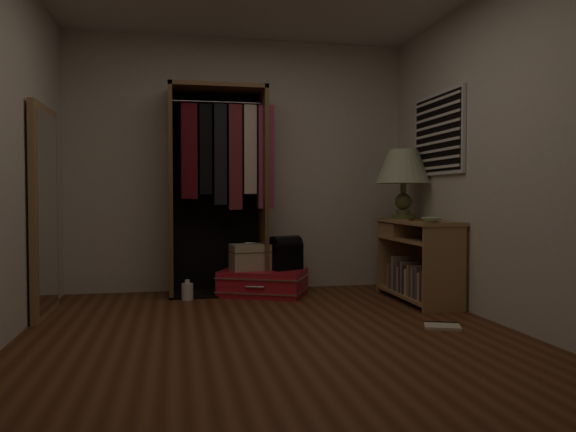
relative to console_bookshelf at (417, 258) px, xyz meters
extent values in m
plane|color=#532C17|center=(-1.54, -1.03, -0.40)|extent=(4.00, 4.00, 0.00)
cube|color=beige|center=(-1.54, 0.97, 0.90)|extent=(3.50, 0.02, 2.60)
cube|color=beige|center=(-1.54, -3.03, 0.90)|extent=(3.50, 0.02, 2.60)
cube|color=beige|center=(0.21, -1.03, 0.90)|extent=(0.02, 4.00, 2.60)
cube|color=silver|center=(0.19, -0.03, 1.15)|extent=(0.03, 0.96, 0.76)
cube|color=black|center=(0.19, -0.03, 1.15)|extent=(0.03, 0.90, 0.70)
cube|color=white|center=(0.17, -0.03, 0.84)|extent=(0.01, 0.88, 0.02)
cube|color=white|center=(0.17, -0.03, 0.92)|extent=(0.01, 0.88, 0.02)
cube|color=white|center=(0.17, -0.03, 1.00)|extent=(0.01, 0.88, 0.02)
cube|color=white|center=(0.17, -0.03, 1.07)|extent=(0.01, 0.88, 0.02)
cube|color=white|center=(0.17, -0.03, 1.15)|extent=(0.01, 0.88, 0.02)
cube|color=white|center=(0.17, -0.03, 1.23)|extent=(0.01, 0.88, 0.02)
cube|color=white|center=(0.17, -0.03, 1.31)|extent=(0.01, 0.88, 0.02)
cube|color=white|center=(0.17, -0.03, 1.38)|extent=(0.01, 0.88, 0.02)
cube|color=white|center=(0.17, -0.03, 1.46)|extent=(0.01, 0.88, 0.02)
cube|color=#A2794E|center=(0.00, -0.56, -0.02)|extent=(0.40, 0.03, 0.75)
cube|color=#A2794E|center=(0.00, 0.51, -0.02)|extent=(0.40, 0.03, 0.75)
cube|color=#A2794E|center=(0.00, -0.03, -0.34)|extent=(0.40, 1.04, 0.03)
cube|color=#A2794E|center=(0.00, -0.03, 0.17)|extent=(0.40, 1.04, 0.03)
cube|color=#A2794E|center=(0.00, -0.03, 0.34)|extent=(0.42, 1.12, 0.03)
cube|color=brown|center=(0.19, -0.03, -0.02)|extent=(0.02, 1.10, 0.75)
cube|color=#A2794E|center=(-0.01, 0.30, 0.25)|extent=(0.36, 0.38, 0.13)
cube|color=gray|center=(-0.06, -0.49, -0.19)|extent=(0.21, 0.05, 0.27)
cube|color=#4C3833|center=(-0.06, -0.44, -0.17)|extent=(0.22, 0.03, 0.31)
cube|color=#B7AD99|center=(-0.08, -0.40, -0.20)|extent=(0.18, 0.04, 0.24)
cube|color=brown|center=(-0.09, -0.35, -0.18)|extent=(0.15, 0.04, 0.29)
cube|color=#3F4C59|center=(-0.06, -0.30, -0.19)|extent=(0.22, 0.03, 0.26)
cube|color=gray|center=(-0.08, -0.26, -0.19)|extent=(0.18, 0.03, 0.27)
cube|color=#59594C|center=(-0.06, -0.22, -0.20)|extent=(0.21, 0.03, 0.26)
cube|color=#B2724C|center=(-0.08, -0.17, -0.19)|extent=(0.18, 0.05, 0.27)
cube|color=beige|center=(-0.07, -0.12, -0.20)|extent=(0.19, 0.04, 0.24)
cube|color=#332D38|center=(-0.06, -0.07, -0.19)|extent=(0.22, 0.04, 0.26)
cube|color=gray|center=(-0.08, -0.03, -0.18)|extent=(0.17, 0.03, 0.29)
cube|color=#4C3833|center=(-0.09, 0.02, -0.20)|extent=(0.15, 0.04, 0.25)
cube|color=#B7AD99|center=(-0.09, 0.06, -0.21)|extent=(0.16, 0.03, 0.23)
cube|color=brown|center=(-0.09, 0.10, -0.19)|extent=(0.16, 0.03, 0.28)
cube|color=#3F4C59|center=(-0.09, 0.14, -0.20)|extent=(0.16, 0.03, 0.25)
cube|color=gray|center=(-0.08, 0.19, -0.16)|extent=(0.18, 0.05, 0.32)
cube|color=#59594C|center=(-0.06, 0.25, -0.21)|extent=(0.21, 0.05, 0.23)
cube|color=#B2724C|center=(-0.08, 0.31, -0.21)|extent=(0.19, 0.04, 0.23)
cube|color=brown|center=(-2.24, 0.71, 0.63)|extent=(0.04, 0.50, 2.05)
cube|color=brown|center=(-1.33, 0.71, 0.63)|extent=(0.04, 0.50, 2.05)
cube|color=brown|center=(-1.79, 0.71, 1.63)|extent=(0.95, 0.50, 0.04)
cube|color=black|center=(-1.79, 0.95, 0.63)|extent=(0.95, 0.02, 2.05)
cube|color=black|center=(-1.79, 0.71, -0.39)|extent=(0.95, 0.50, 0.02)
cylinder|color=silver|center=(-1.79, 0.71, 1.50)|extent=(0.87, 0.02, 0.02)
cube|color=#590F19|center=(-2.07, 0.69, 1.01)|extent=(0.16, 0.11, 0.92)
cube|color=black|center=(-1.91, 0.69, 1.03)|extent=(0.12, 0.12, 0.88)
cube|color=black|center=(-1.77, 0.69, 0.98)|extent=(0.12, 0.16, 0.98)
cube|color=maroon|center=(-1.62, 0.69, 0.96)|extent=(0.13, 0.15, 1.03)
cube|color=beige|center=(-1.47, 0.69, 1.03)|extent=(0.12, 0.15, 0.88)
cube|color=#BF4C72|center=(-1.31, 0.69, 0.96)|extent=(0.16, 0.15, 1.02)
cube|color=#9E774C|center=(-3.24, -0.03, 0.45)|extent=(0.05, 0.80, 1.70)
cube|color=white|center=(-3.21, -0.03, 0.45)|extent=(0.01, 0.68, 1.58)
cube|color=red|center=(-1.36, 0.57, -0.27)|extent=(0.95, 0.84, 0.25)
cube|color=silver|center=(-1.36, 0.57, -0.34)|extent=(0.98, 0.87, 0.01)
cube|color=silver|center=(-1.36, 0.57, -0.21)|extent=(0.98, 0.87, 0.01)
cylinder|color=silver|center=(-1.48, 0.31, -0.27)|extent=(0.17, 0.09, 0.02)
cube|color=tan|center=(-1.48, 0.60, -0.02)|extent=(0.40, 0.31, 0.25)
cube|color=brown|center=(-1.48, 0.60, 0.03)|extent=(0.41, 0.31, 0.01)
cylinder|color=silver|center=(-1.48, 0.60, 0.11)|extent=(0.11, 0.03, 0.02)
cube|color=black|center=(-1.14, 0.57, -0.03)|extent=(0.36, 0.31, 0.23)
cylinder|color=black|center=(-1.14, 0.57, 0.08)|extent=(0.36, 0.31, 0.20)
cylinder|color=#4A592B|center=(0.00, 0.33, 0.37)|extent=(0.25, 0.25, 0.04)
cylinder|color=#4A592B|center=(0.00, 0.33, 0.41)|extent=(0.14, 0.14, 0.05)
sphere|color=#4A592B|center=(0.00, 0.33, 0.52)|extent=(0.18, 0.18, 0.17)
cylinder|color=#4A592B|center=(0.00, 0.33, 0.65)|extent=(0.06, 0.06, 0.10)
cone|color=beige|center=(0.00, 0.33, 0.87)|extent=(0.58, 0.58, 0.33)
cone|color=beige|center=(0.00, 0.33, 0.87)|extent=(0.52, 0.52, 0.31)
cylinder|color=olive|center=(0.00, -0.13, 0.36)|extent=(0.35, 0.35, 0.02)
imported|color=#AFD2B1|center=(-0.05, -0.39, 0.37)|extent=(0.19, 0.19, 0.04)
cylinder|color=silver|center=(-2.10, 0.45, -0.32)|extent=(0.12, 0.12, 0.15)
cylinder|color=silver|center=(-2.10, 0.45, -0.23)|extent=(0.05, 0.05, 0.04)
cube|color=beige|center=(-0.27, -1.05, -0.39)|extent=(0.31, 0.28, 0.02)
cube|color=black|center=(-0.24, -0.97, -0.39)|extent=(0.25, 0.13, 0.02)
camera|label=1|loc=(-2.20, -4.86, 0.57)|focal=35.00mm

